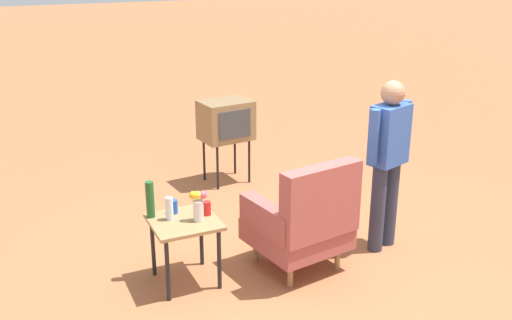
{
  "coord_description": "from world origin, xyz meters",
  "views": [
    {
      "loc": [
        2.28,
        3.98,
        2.72
      ],
      "look_at": [
        -0.13,
        -1.3,
        0.65
      ],
      "focal_mm": 41.21,
      "sensor_mm": 36.0,
      "label": 1
    }
  ],
  "objects_px": {
    "bottle_wine_green": "(150,199)",
    "soda_can_red": "(207,208)",
    "flower_vase": "(198,204)",
    "tv_on_stand": "(226,121)",
    "person_standing": "(388,155)",
    "bottle_short_clear": "(169,209)",
    "soda_can_blue": "(174,207)",
    "armchair": "(304,219)",
    "side_table": "(184,229)"
  },
  "relations": [
    {
      "from": "side_table",
      "to": "bottle_wine_green",
      "type": "xyz_separation_m",
      "value": [
        0.23,
        -0.18,
        0.24
      ]
    },
    {
      "from": "soda_can_blue",
      "to": "person_standing",
      "type": "bearing_deg",
      "value": 170.2
    },
    {
      "from": "bottle_wine_green",
      "to": "soda_can_red",
      "type": "height_order",
      "value": "bottle_wine_green"
    },
    {
      "from": "armchair",
      "to": "bottle_short_clear",
      "type": "height_order",
      "value": "armchair"
    },
    {
      "from": "bottle_wine_green",
      "to": "bottle_short_clear",
      "type": "bearing_deg",
      "value": 137.67
    },
    {
      "from": "armchair",
      "to": "tv_on_stand",
      "type": "distance_m",
      "value": 2.32
    },
    {
      "from": "side_table",
      "to": "soda_can_red",
      "type": "bearing_deg",
      "value": -175.72
    },
    {
      "from": "tv_on_stand",
      "to": "flower_vase",
      "type": "xyz_separation_m",
      "value": [
        1.09,
        2.11,
        -0.05
      ]
    },
    {
      "from": "soda_can_red",
      "to": "bottle_short_clear",
      "type": "bearing_deg",
      "value": -7.81
    },
    {
      "from": "soda_can_red",
      "to": "bottle_short_clear",
      "type": "distance_m",
      "value": 0.32
    },
    {
      "from": "armchair",
      "to": "soda_can_blue",
      "type": "xyz_separation_m",
      "value": [
        1.05,
        -0.41,
        0.15
      ]
    },
    {
      "from": "armchair",
      "to": "person_standing",
      "type": "bearing_deg",
      "value": -175.59
    },
    {
      "from": "person_standing",
      "to": "bottle_short_clear",
      "type": "height_order",
      "value": "person_standing"
    },
    {
      "from": "soda_can_blue",
      "to": "bottle_short_clear",
      "type": "relative_size",
      "value": 0.61
    },
    {
      "from": "bottle_short_clear",
      "to": "flower_vase",
      "type": "relative_size",
      "value": 0.75
    },
    {
      "from": "soda_can_blue",
      "to": "flower_vase",
      "type": "relative_size",
      "value": 0.46
    },
    {
      "from": "side_table",
      "to": "bottle_short_clear",
      "type": "height_order",
      "value": "bottle_short_clear"
    },
    {
      "from": "armchair",
      "to": "person_standing",
      "type": "height_order",
      "value": "person_standing"
    },
    {
      "from": "soda_can_red",
      "to": "flower_vase",
      "type": "xyz_separation_m",
      "value": [
        0.1,
        0.07,
        0.09
      ]
    },
    {
      "from": "soda_can_red",
      "to": "flower_vase",
      "type": "distance_m",
      "value": 0.15
    },
    {
      "from": "soda_can_blue",
      "to": "bottle_wine_green",
      "type": "xyz_separation_m",
      "value": [
        0.2,
        -0.01,
        0.1
      ]
    },
    {
      "from": "soda_can_red",
      "to": "armchair",
      "type": "bearing_deg",
      "value": 162.16
    },
    {
      "from": "armchair",
      "to": "person_standing",
      "type": "xyz_separation_m",
      "value": [
        -0.91,
        -0.07,
        0.44
      ]
    },
    {
      "from": "soda_can_red",
      "to": "flower_vase",
      "type": "height_order",
      "value": "flower_vase"
    },
    {
      "from": "tv_on_stand",
      "to": "bottle_short_clear",
      "type": "xyz_separation_m",
      "value": [
        1.31,
        1.99,
        -0.09
      ]
    },
    {
      "from": "bottle_short_clear",
      "to": "flower_vase",
      "type": "xyz_separation_m",
      "value": [
        -0.21,
        0.12,
        0.05
      ]
    },
    {
      "from": "tv_on_stand",
      "to": "bottle_wine_green",
      "type": "xyz_separation_m",
      "value": [
        1.44,
        1.87,
        -0.03
      ]
    },
    {
      "from": "side_table",
      "to": "tv_on_stand",
      "type": "distance_m",
      "value": 2.4
    },
    {
      "from": "tv_on_stand",
      "to": "side_table",
      "type": "bearing_deg",
      "value": 59.59
    },
    {
      "from": "tv_on_stand",
      "to": "soda_can_blue",
      "type": "xyz_separation_m",
      "value": [
        1.24,
        1.89,
        -0.13
      ]
    },
    {
      "from": "tv_on_stand",
      "to": "person_standing",
      "type": "distance_m",
      "value": 2.35
    },
    {
      "from": "side_table",
      "to": "flower_vase",
      "type": "height_order",
      "value": "flower_vase"
    },
    {
      "from": "side_table",
      "to": "tv_on_stand",
      "type": "height_order",
      "value": "tv_on_stand"
    },
    {
      "from": "armchair",
      "to": "tv_on_stand",
      "type": "bearing_deg",
      "value": -94.6
    },
    {
      "from": "bottle_wine_green",
      "to": "soda_can_red",
      "type": "relative_size",
      "value": 2.62
    },
    {
      "from": "soda_can_blue",
      "to": "soda_can_red",
      "type": "xyz_separation_m",
      "value": [
        -0.25,
        0.15,
        0.0
      ]
    },
    {
      "from": "tv_on_stand",
      "to": "bottle_wine_green",
      "type": "relative_size",
      "value": 3.22
    },
    {
      "from": "person_standing",
      "to": "soda_can_red",
      "type": "xyz_separation_m",
      "value": [
        1.72,
        -0.19,
        -0.29
      ]
    },
    {
      "from": "tv_on_stand",
      "to": "soda_can_red",
      "type": "distance_m",
      "value": 2.27
    },
    {
      "from": "soda_can_blue",
      "to": "bottle_short_clear",
      "type": "distance_m",
      "value": 0.13
    },
    {
      "from": "side_table",
      "to": "soda_can_blue",
      "type": "xyz_separation_m",
      "value": [
        0.03,
        -0.17,
        0.15
      ]
    },
    {
      "from": "bottle_wine_green",
      "to": "flower_vase",
      "type": "height_order",
      "value": "bottle_wine_green"
    },
    {
      "from": "person_standing",
      "to": "bottle_wine_green",
      "type": "distance_m",
      "value": 2.2
    },
    {
      "from": "soda_can_blue",
      "to": "flower_vase",
      "type": "bearing_deg",
      "value": 122.9
    },
    {
      "from": "bottle_wine_green",
      "to": "soda_can_red",
      "type": "bearing_deg",
      "value": 160.08
    },
    {
      "from": "soda_can_red",
      "to": "flower_vase",
      "type": "relative_size",
      "value": 0.46
    },
    {
      "from": "tv_on_stand",
      "to": "bottle_short_clear",
      "type": "distance_m",
      "value": 2.38
    },
    {
      "from": "soda_can_blue",
      "to": "bottle_short_clear",
      "type": "bearing_deg",
      "value": 56.87
    },
    {
      "from": "person_standing",
      "to": "soda_can_blue",
      "type": "bearing_deg",
      "value": -9.8
    },
    {
      "from": "armchair",
      "to": "side_table",
      "type": "bearing_deg",
      "value": -13.4
    }
  ]
}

